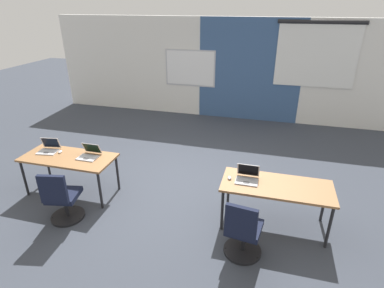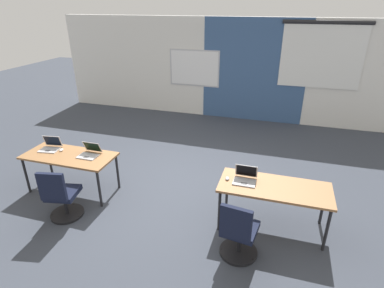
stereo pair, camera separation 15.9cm
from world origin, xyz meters
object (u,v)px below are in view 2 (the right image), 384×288
at_px(mouse_near_right_inner, 227,178).
at_px(laptop_near_left_inner, 89,153).
at_px(desk_near_right, 274,190).
at_px(desk_near_left, 69,158).
at_px(chair_near_right_inner, 238,234).
at_px(chair_near_left_inner, 61,198).
at_px(laptop_near_right_inner, 245,178).
at_px(laptop_near_left_end, 50,147).
at_px(mouse_near_left_end, 61,150).

bearing_deg(mouse_near_right_inner, laptop_near_left_inner, 177.81).
bearing_deg(desk_near_right, desk_near_left, 180.00).
bearing_deg(chair_near_right_inner, mouse_near_right_inner, -59.93).
xyz_separation_m(desk_near_right, chair_near_left_inner, (-3.15, -0.74, -0.28)).
relative_size(desk_near_left, chair_near_right_inner, 1.74).
relative_size(laptop_near_right_inner, chair_near_right_inner, 0.36).
bearing_deg(mouse_near_right_inner, desk_near_right, 0.45).
bearing_deg(laptop_near_right_inner, chair_near_left_inner, -164.02).
xyz_separation_m(desk_near_right, laptop_near_left_end, (-3.96, 0.10, 0.11)).
bearing_deg(chair_near_right_inner, desk_near_right, -108.95).
bearing_deg(laptop_near_right_inner, mouse_near_right_inner, -173.56).
height_order(desk_near_right, chair_near_left_inner, chair_near_left_inner).
xyz_separation_m(desk_near_left, laptop_near_left_inner, (0.36, 0.09, 0.11)).
relative_size(desk_near_right, chair_near_left_inner, 1.74).
height_order(desk_near_left, mouse_near_right_inner, mouse_near_right_inner).
distance_m(desk_near_left, chair_near_left_inner, 0.86).
relative_size(desk_near_right, mouse_near_left_end, 14.76).
bearing_deg(desk_near_right, chair_near_left_inner, -166.85).
xyz_separation_m(mouse_near_left_end, chair_near_right_inner, (3.34, -0.86, -0.36)).
height_order(desk_near_right, chair_near_right_inner, chair_near_right_inner).
bearing_deg(mouse_near_left_end, desk_near_left, -23.45).
height_order(chair_near_left_inner, mouse_near_left_end, chair_near_left_inner).
relative_size(laptop_near_left_inner, mouse_near_left_end, 3.06).
distance_m(chair_near_left_inner, laptop_near_right_inner, 2.85).
distance_m(desk_near_right, chair_near_right_inner, 0.90).
bearing_deg(mouse_near_right_inner, mouse_near_left_end, 178.02).
xyz_separation_m(desk_near_left, chair_near_right_inner, (3.11, -0.76, -0.28)).
xyz_separation_m(desk_near_left, chair_near_left_inner, (0.35, -0.74, -0.28)).
relative_size(chair_near_left_inner, chair_near_right_inner, 1.00).
bearing_deg(desk_near_right, laptop_near_right_inner, 177.10).
bearing_deg(mouse_near_left_end, chair_near_left_inner, -55.37).
height_order(desk_near_right, laptop_near_left_end, laptop_near_left_end).
height_order(desk_near_right, mouse_near_right_inner, mouse_near_right_inner).
height_order(laptop_near_left_inner, laptop_near_right_inner, laptop_near_right_inner).
relative_size(desk_near_right, mouse_near_right_inner, 14.95).
distance_m(laptop_near_left_inner, chair_near_right_inner, 2.91).
xyz_separation_m(laptop_near_left_end, mouse_near_right_inner, (3.26, -0.10, -0.03)).
relative_size(chair_near_left_inner, laptop_near_left_end, 2.48).
xyz_separation_m(desk_near_left, mouse_near_left_end, (-0.23, 0.10, 0.08)).
distance_m(laptop_near_left_end, mouse_near_right_inner, 3.26).
distance_m(laptop_near_right_inner, chair_near_right_inner, 0.88).
xyz_separation_m(chair_near_left_inner, mouse_near_right_inner, (2.46, 0.73, 0.36)).
xyz_separation_m(desk_near_right, laptop_near_left_inner, (-3.14, 0.09, 0.11)).
relative_size(mouse_near_right_inner, chair_near_right_inner, 0.12).
distance_m(desk_near_left, mouse_near_left_end, 0.26).
distance_m(laptop_near_left_inner, mouse_near_left_end, 0.59).
bearing_deg(laptop_near_left_inner, laptop_near_left_end, 179.59).
distance_m(laptop_near_left_inner, laptop_near_left_end, 0.82).
xyz_separation_m(desk_near_left, laptop_near_right_inner, (3.06, 0.02, 0.11)).
bearing_deg(mouse_near_left_end, desk_near_right, -1.52).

